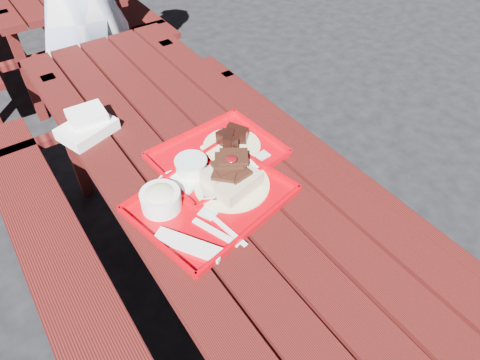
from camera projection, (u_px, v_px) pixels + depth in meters
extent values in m
plane|color=black|center=(222.00, 286.00, 2.02)|extent=(60.00, 60.00, 0.00)
cube|color=#4B120E|center=(138.00, 210.00, 1.39)|extent=(0.14, 2.40, 0.04)
cube|color=#4B120E|center=(179.00, 191.00, 1.45)|extent=(0.14, 2.40, 0.04)
cube|color=#4B120E|center=(216.00, 174.00, 1.51)|extent=(0.14, 2.40, 0.04)
cube|color=#4B120E|center=(251.00, 158.00, 1.57)|extent=(0.14, 2.40, 0.04)
cube|color=#4B120E|center=(282.00, 144.00, 1.63)|extent=(0.14, 2.40, 0.04)
cube|color=#4B120E|center=(78.00, 301.00, 1.48)|extent=(0.25, 2.40, 0.04)
cube|color=#4B120E|center=(32.00, 200.00, 2.13)|extent=(0.06, 0.06, 0.42)
cube|color=#4B120E|center=(326.00, 173.00, 1.95)|extent=(0.25, 2.40, 0.04)
cube|color=#4B120E|center=(470.00, 341.00, 1.61)|extent=(0.06, 0.06, 0.42)
cube|color=#4B120E|center=(227.00, 121.00, 2.61)|extent=(0.06, 0.06, 0.42)
cube|color=#4B120E|center=(71.00, 142.00, 2.20)|extent=(0.06, 0.06, 0.75)
cube|color=#4B120E|center=(174.00, 104.00, 2.45)|extent=(0.06, 0.06, 0.75)
cube|color=#4B120E|center=(123.00, 114.00, 2.29)|extent=(1.40, 0.06, 0.04)
cube|color=#4B120E|center=(147.00, 50.00, 3.27)|extent=(0.06, 0.06, 0.42)
cube|color=#4B120E|center=(25.00, 70.00, 2.73)|extent=(0.06, 0.06, 0.75)
cube|color=#4B120E|center=(114.00, 45.00, 2.97)|extent=(0.06, 0.06, 0.75)
cube|color=#4B120E|center=(69.00, 49.00, 2.81)|extent=(1.40, 0.06, 0.04)
cube|color=#B80009|center=(212.00, 202.00, 1.38)|extent=(0.53, 0.45, 0.01)
cube|color=#B80009|center=(175.00, 172.00, 1.45)|extent=(0.45, 0.11, 0.02)
cube|color=#B80009|center=(253.00, 228.00, 1.28)|extent=(0.45, 0.11, 0.02)
cube|color=#B80009|center=(259.00, 163.00, 1.49)|extent=(0.09, 0.35, 0.02)
cube|color=#B80009|center=(154.00, 240.00, 1.25)|extent=(0.09, 0.35, 0.02)
cylinder|color=beige|center=(232.00, 185.00, 1.42)|extent=(0.25, 0.25, 0.01)
cube|color=#C6AC89|center=(239.00, 185.00, 1.37)|extent=(0.17, 0.11, 0.05)
cube|color=#C6AC89|center=(225.00, 170.00, 1.42)|extent=(0.17, 0.11, 0.05)
ellipsoid|color=#52090C|center=(231.00, 156.00, 1.33)|extent=(0.04, 0.04, 0.02)
cylinder|color=white|center=(161.00, 200.00, 1.33)|extent=(0.13, 0.13, 0.06)
ellipsoid|color=beige|center=(160.00, 196.00, 1.32)|extent=(0.11, 0.11, 0.05)
cylinder|color=white|center=(176.00, 184.00, 1.42)|extent=(0.13, 0.13, 0.01)
cube|color=white|center=(189.00, 245.00, 1.24)|extent=(0.15, 0.20, 0.02)
cube|color=white|center=(216.00, 232.00, 1.28)|extent=(0.08, 0.16, 0.01)
cube|color=white|center=(226.00, 228.00, 1.29)|extent=(0.04, 0.18, 0.01)
cube|color=silver|center=(209.00, 212.00, 1.33)|extent=(0.07, 0.07, 0.00)
cube|color=#C4000B|center=(217.00, 157.00, 1.54)|extent=(0.45, 0.36, 0.01)
cube|color=#C4000B|center=(191.00, 132.00, 1.62)|extent=(0.42, 0.05, 0.02)
cube|color=#C4000B|center=(246.00, 178.00, 1.44)|extent=(0.42, 0.05, 0.02)
cube|color=#C4000B|center=(261.00, 131.00, 1.62)|extent=(0.04, 0.32, 0.02)
cube|color=#C4000B|center=(167.00, 179.00, 1.43)|extent=(0.04, 0.32, 0.02)
cube|color=white|center=(228.00, 149.00, 1.55)|extent=(0.16, 0.16, 0.01)
cylinder|color=beige|center=(232.00, 146.00, 1.56)|extent=(0.21, 0.21, 0.01)
cylinder|color=white|center=(191.00, 167.00, 1.45)|extent=(0.10, 0.10, 0.05)
cylinder|color=silver|center=(191.00, 161.00, 1.43)|extent=(0.11, 0.11, 0.01)
cube|color=white|center=(233.00, 173.00, 1.46)|extent=(0.17, 0.04, 0.01)
cube|color=silver|center=(263.00, 155.00, 1.53)|extent=(0.05, 0.04, 0.00)
cube|color=white|center=(87.00, 129.00, 1.63)|extent=(0.23, 0.20, 0.05)
cube|color=white|center=(87.00, 115.00, 1.62)|extent=(0.14, 0.11, 0.04)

